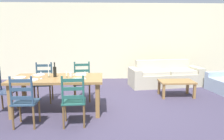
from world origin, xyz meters
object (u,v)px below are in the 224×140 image
object	(u,v)px
dining_chair_far_right	(82,81)
coffee_table	(176,83)
wine_glass_near_right	(85,73)
dining_chair_head_west	(2,90)
dining_chair_far_left	(44,82)
dining_chair_near_right	(74,101)
wine_bottle	(55,71)
couch	(165,76)
dining_chair_near_left	(25,101)
dining_table	(58,81)
coffee_cup_primary	(71,74)
wine_glass_near_left	(41,74)

from	to	relation	value
dining_chair_far_right	coffee_table	size ratio (longest dim) A/B	1.07
wine_glass_near_right	dining_chair_head_west	bearing A→B (deg)	174.58
dining_chair_far_left	dining_chair_head_west	xyz separation A→B (m)	(-0.69, -0.71, 0.00)
dining_chair_near_right	dining_chair_far_left	world-z (taller)	same
dining_chair_head_west	coffee_table	size ratio (longest dim) A/B	1.07
wine_bottle	coffee_table	bearing A→B (deg)	17.46
couch	coffee_table	xyz separation A→B (m)	(-0.04, -1.21, 0.06)
dining_chair_near_left	wine_glass_near_right	bearing A→B (deg)	30.25
dining_table	dining_chair_head_west	xyz separation A→B (m)	(-1.17, 0.01, -0.19)
coffee_table	dining_chair_head_west	bearing A→B (deg)	-166.49
dining_chair_near_right	coffee_cup_primary	bearing A→B (deg)	101.04
dining_chair_far_right	couch	size ratio (longest dim) A/B	0.41
dining_table	couch	xyz separation A→B (m)	(2.95, 2.21, -0.37)
dining_table	dining_chair_far_left	distance (m)	0.89
dining_chair_head_west	dining_chair_near_left	bearing A→B (deg)	-46.16
dining_chair_far_right	couch	xyz separation A→B (m)	(2.51, 1.42, -0.19)
coffee_cup_primary	couch	size ratio (longest dim) A/B	0.04
dining_chair_far_right	wine_glass_near_right	xyz separation A→B (m)	(0.15, -0.94, 0.38)
wine_bottle	wine_glass_near_left	world-z (taller)	wine_bottle
dining_chair_near_right	wine_glass_near_right	xyz separation A→B (m)	(0.16, 0.60, 0.38)
dining_chair_near_left	dining_chair_far_left	world-z (taller)	same
dining_chair_near_left	dining_chair_far_left	xyz separation A→B (m)	(-0.05, 1.48, 0.00)
dining_chair_far_right	coffee_table	distance (m)	2.48
wine_glass_near_right	dining_chair_near_left	bearing A→B (deg)	-149.75
dining_chair_far_left	couch	bearing A→B (deg)	23.39
dining_chair_far_left	wine_bottle	xyz separation A→B (m)	(0.43, -0.66, 0.39)
couch	coffee_table	world-z (taller)	couch
wine_glass_near_left	couch	world-z (taller)	wine_glass_near_left
dining_chair_near_right	couch	xyz separation A→B (m)	(2.52, 2.96, -0.19)
dining_chair_far_left	dining_chair_head_west	bearing A→B (deg)	-134.03
dining_chair_near_right	wine_glass_near_right	bearing A→B (deg)	74.89
dining_chair_far_left	dining_chair_head_west	size ratio (longest dim) A/B	1.00
wine_bottle	coffee_cup_primary	size ratio (longest dim) A/B	3.51
dining_chair_head_west	couch	distance (m)	4.68
wine_glass_near_right	couch	xyz separation A→B (m)	(2.36, 2.36, -0.57)
dining_chair_head_west	dining_chair_near_right	bearing A→B (deg)	-25.43
dining_chair_far_left	wine_glass_near_left	distance (m)	0.94
coffee_table	wine_bottle	bearing A→B (deg)	-162.54
dining_chair_far_left	wine_glass_near_right	distance (m)	1.44
dining_chair_far_right	dining_chair_head_west	distance (m)	1.79
dining_chair_near_right	coffee_cup_primary	xyz separation A→B (m)	(-0.17, 0.85, 0.32)
dining_table	coffee_table	bearing A→B (deg)	18.85
dining_chair_near_left	wine_glass_near_right	xyz separation A→B (m)	(1.03, 0.60, 0.38)
dining_chair_head_west	wine_glass_near_left	xyz separation A→B (m)	(0.87, -0.13, 0.38)
coffee_cup_primary	wine_glass_near_left	bearing A→B (deg)	-159.51
dining_table	dining_chair_near_right	distance (m)	0.89
dining_chair_near_right	dining_chair_far_right	bearing A→B (deg)	89.66
coffee_table	wine_glass_near_right	bearing A→B (deg)	-153.63
dining_chair_near_left	wine_bottle	bearing A→B (deg)	65.31
dining_table	dining_chair_near_left	size ratio (longest dim) A/B	1.98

